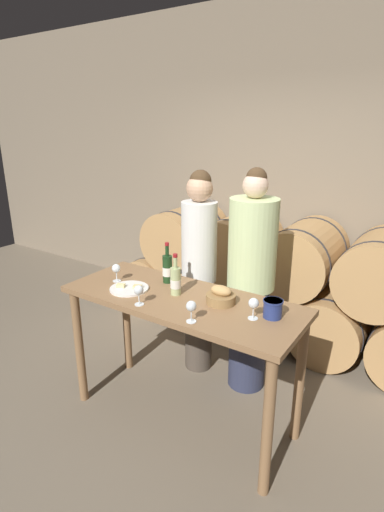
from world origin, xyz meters
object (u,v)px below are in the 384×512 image
at_px(person_right, 251,283).
at_px(wine_glass_far_left, 116,269).
at_px(wine_glass_left, 139,291).
at_px(bread_basket, 221,296).
at_px(wine_bottle_red, 167,269).
at_px(wine_glass_center, 191,307).
at_px(blue_crock, 273,308).
at_px(person_left, 199,270).
at_px(cheese_plate, 129,288).
at_px(tasting_table, 182,317).
at_px(wine_bottle_white, 176,281).
at_px(wine_glass_right, 254,304).

distance_m(person_right, wine_glass_far_left, 1.01).
distance_m(wine_glass_far_left, wine_glass_left, 0.44).
bearing_deg(bread_basket, wine_glass_left, -143.79).
height_order(person_right, wine_bottle_red, person_right).
bearing_deg(wine_glass_center, bread_basket, 86.90).
height_order(person_right, wine_glass_left, person_right).
distance_m(blue_crock, wine_glass_left, 0.82).
bearing_deg(blue_crock, bread_basket, 179.57).
xyz_separation_m(person_left, wine_glass_center, (0.50, -0.86, 0.15)).
relative_size(person_left, person_right, 0.97).
distance_m(wine_bottle_red, wine_glass_far_left, 0.37).
relative_size(person_left, wine_glass_left, 13.09).
xyz_separation_m(bread_basket, cheese_plate, (-0.63, -0.16, -0.04)).
bearing_deg(wine_glass_center, wine_bottle_red, 139.29).
distance_m(cheese_plate, wine_glass_center, 0.64).
bearing_deg(wine_glass_center, cheese_plate, 165.97).
xyz_separation_m(blue_crock, bread_basket, (-0.35, 0.00, -0.02)).
xyz_separation_m(tasting_table, wine_bottle_white, (-0.06, 0.02, 0.24)).
relative_size(wine_bottle_white, wine_glass_right, 2.18).
bearing_deg(wine_glass_center, wine_bottle_white, 138.51).
relative_size(person_left, wine_glass_far_left, 13.09).
bearing_deg(tasting_table, wine_glass_center, -45.53).
bearing_deg(tasting_table, blue_crock, 5.97).
distance_m(person_right, blue_crock, 0.69).
relative_size(wine_bottle_white, blue_crock, 2.39).
xyz_separation_m(wine_glass_left, wine_glass_center, (0.40, -0.01, 0.00)).
bearing_deg(blue_crock, wine_glass_center, -139.69).
bearing_deg(wine_glass_far_left, cheese_plate, -20.23).
distance_m(wine_glass_center, wine_glass_right, 0.36).
bearing_deg(wine_glass_far_left, wine_glass_right, 0.65).
xyz_separation_m(wine_glass_far_left, wine_glass_left, (0.39, -0.21, 0.00)).
distance_m(person_left, cheese_plate, 0.72).
bearing_deg(wine_glass_far_left, wine_bottle_white, 5.55).
bearing_deg(person_left, wine_glass_far_left, -114.59).
relative_size(wine_bottle_red, blue_crock, 2.50).
bearing_deg(blue_crock, cheese_plate, -170.86).
height_order(wine_bottle_red, cheese_plate, wine_bottle_red).
distance_m(bread_basket, wine_glass_left, 0.52).
bearing_deg(wine_bottle_red, wine_glass_center, -40.71).
bearing_deg(wine_bottle_white, tasting_table, -18.16).
xyz_separation_m(person_left, wine_bottle_red, (0.02, -0.45, 0.16)).
bearing_deg(wine_bottle_red, wine_bottle_white, -39.30).
xyz_separation_m(bread_basket, wine_glass_right, (0.26, -0.08, 0.05)).
distance_m(person_left, wine_glass_far_left, 0.72).
xyz_separation_m(wine_bottle_red, wine_bottle_white, (0.17, -0.14, -0.01)).
xyz_separation_m(person_right, blue_crock, (0.40, -0.55, 0.13)).
bearing_deg(tasting_table, wine_glass_left, -123.31).
bearing_deg(wine_bottle_red, wine_glass_far_left, -149.12).
xyz_separation_m(person_right, wine_glass_far_left, (-0.76, -0.64, 0.16)).
bearing_deg(wine_bottle_red, person_left, 92.78).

